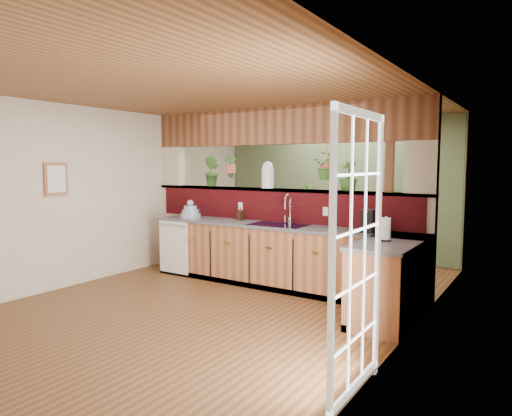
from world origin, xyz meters
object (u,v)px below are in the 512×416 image
Objects in this scene: coffee_maker at (369,222)px; faucet at (288,208)px; glass_jar at (268,175)px; paper_towel at (386,230)px; dish_stack at (190,212)px; shelving_console at (293,228)px; soap_dispenser at (240,214)px.

faucet is at bearing 172.73° from coffee_maker.
glass_jar reaches higher than coffee_maker.
faucet is 1.55× the size of paper_towel.
faucet is at bearing -24.07° from glass_jar.
glass_jar is at bearing 19.92° from dish_stack.
paper_towel reaches higher than shelving_console.
glass_jar reaches higher than soap_dispenser.
faucet is at bearing 156.88° from paper_towel.
glass_jar is (-0.48, 0.22, 0.46)m from faucet.
faucet is 2.25× the size of soap_dispenser.
shelving_console is at bearing 75.65° from dish_stack.
coffee_maker is at bearing -69.26° from shelving_console.
paper_towel is at bearing -15.65° from soap_dispenser.
paper_towel is 3.93m from shelving_console.
glass_jar is at bearing 155.93° from faucet.
faucet reaches higher than paper_towel.
dish_stack is at bearing -179.12° from coffee_maker.
faucet is 1.77m from paper_towel.
dish_stack is at bearing -160.08° from glass_jar.
faucet is 1.69m from dish_stack.
coffee_maker is (2.91, 0.06, 0.04)m from dish_stack.
faucet is at bearing 7.27° from dish_stack.
glass_jar is at bearing 156.66° from paper_towel.
dish_stack is (-1.67, -0.21, -0.14)m from faucet.
dish_stack is at bearing -129.24° from shelving_console.
faucet is 1.50× the size of coffee_maker.
glass_jar is at bearing -97.69° from shelving_console.
coffee_maker is at bearing 1.19° from dish_stack.
dish_stack is 0.24× the size of shelving_console.
faucet is at bearing 0.22° from soap_dispenser.
soap_dispenser is 0.67× the size of coffee_maker.
glass_jar is at bearing 167.67° from coffee_maker.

